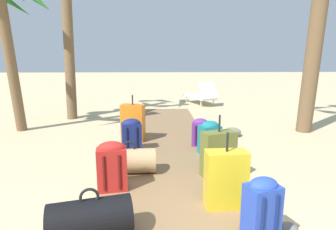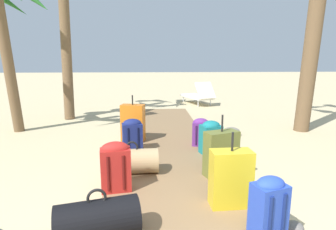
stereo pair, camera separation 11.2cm
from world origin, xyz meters
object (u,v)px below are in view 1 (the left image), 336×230
at_px(backpack_red, 112,165).
at_px(suitcase_olive, 218,154).
at_px(suitcase_yellow, 226,179).
at_px(suitcase_orange, 133,123).
at_px(backpack_blue, 262,207).
at_px(backpack_navy, 132,134).
at_px(lounge_chair, 202,95).
at_px(backpack_teal, 210,137).
at_px(duffel_bag_tan, 130,161).
at_px(backpack_purple, 200,131).
at_px(duffel_bag_black, 91,218).

xyz_separation_m(backpack_red, suitcase_olive, (1.31, 0.34, -0.01)).
height_order(backpack_red, suitcase_yellow, suitcase_yellow).
distance_m(suitcase_orange, suitcase_olive, 2.05).
bearing_deg(backpack_blue, backpack_navy, 118.90).
bearing_deg(backpack_navy, suitcase_orange, 92.14).
height_order(suitcase_olive, lounge_chair, suitcase_olive).
relative_size(suitcase_olive, backpack_teal, 1.49).
xyz_separation_m(suitcase_orange, suitcase_olive, (1.23, -1.64, -0.04)).
xyz_separation_m(duffel_bag_tan, suitcase_yellow, (1.06, -0.90, 0.13)).
bearing_deg(backpack_purple, suitcase_yellow, -91.72).
relative_size(duffel_bag_black, suitcase_olive, 0.93).
distance_m(backpack_teal, suitcase_yellow, 1.61).
bearing_deg(backpack_teal, duffel_bag_black, -124.36).
height_order(duffel_bag_tan, lounge_chair, lounge_chair).
bearing_deg(suitcase_olive, backpack_navy, 138.57).
bearing_deg(suitcase_orange, backpack_navy, -87.86).
relative_size(backpack_purple, lounge_chair, 0.30).
relative_size(backpack_blue, duffel_bag_black, 0.72).
bearing_deg(backpack_teal, backpack_navy, 170.08).
height_order(suitcase_orange, backpack_teal, suitcase_orange).
xyz_separation_m(backpack_navy, lounge_chair, (1.99, 5.15, -0.04)).
bearing_deg(lounge_chair, backpack_red, -107.67).
height_order(suitcase_olive, backpack_purple, suitcase_olive).
bearing_deg(lounge_chair, backpack_purple, -99.37).
relative_size(duffel_bag_black, backpack_teal, 1.39).
xyz_separation_m(backpack_navy, backpack_purple, (1.18, 0.23, -0.03)).
distance_m(duffel_bag_black, backpack_navy, 2.28).
relative_size(duffel_bag_black, duffel_bag_tan, 1.08).
bearing_deg(suitcase_orange, duffel_bag_black, -92.56).
xyz_separation_m(suitcase_olive, duffel_bag_tan, (-1.15, 0.15, -0.13)).
bearing_deg(backpack_red, suitcase_yellow, -18.78).
bearing_deg(backpack_blue, backpack_teal, 90.97).
height_order(suitcase_yellow, lounge_chair, suitcase_yellow).
xyz_separation_m(suitcase_orange, backpack_purple, (1.20, -0.35, -0.09)).
xyz_separation_m(backpack_red, duffel_bag_tan, (0.15, 0.49, -0.14)).
distance_m(duffel_bag_black, backpack_purple, 2.83).
height_order(backpack_blue, suitcase_olive, suitcase_olive).
distance_m(backpack_red, backpack_purple, 2.07).
bearing_deg(duffel_bag_tan, backpack_teal, 30.19).
distance_m(backpack_blue, suitcase_yellow, 0.55).
height_order(duffel_bag_black, backpack_navy, backpack_navy).
bearing_deg(backpack_red, backpack_navy, 85.93).
xyz_separation_m(backpack_blue, backpack_navy, (-1.29, 2.34, 0.00)).
bearing_deg(suitcase_olive, duffel_bag_tan, 172.79).
relative_size(backpack_red, backpack_purple, 1.20).
xyz_separation_m(duffel_bag_black, suitcase_orange, (0.13, 2.85, 0.17)).
relative_size(suitcase_yellow, backpack_purple, 1.62).
xyz_separation_m(backpack_blue, duffel_bag_tan, (-1.24, 1.42, -0.12)).
distance_m(suitcase_orange, suitcase_yellow, 2.65).
bearing_deg(suitcase_yellow, suitcase_olive, 83.05).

